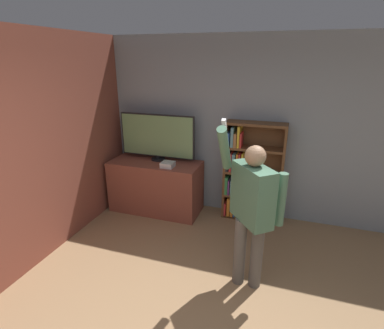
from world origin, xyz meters
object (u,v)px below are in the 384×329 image
(television, at_px, (157,137))
(game_console, at_px, (168,165))
(person, at_px, (252,205))
(bookshelf, at_px, (247,172))

(television, height_order, game_console, television)
(game_console, relative_size, person, 0.10)
(game_console, relative_size, bookshelf, 0.12)
(television, bearing_deg, person, -39.81)
(game_console, distance_m, bookshelf, 1.19)
(television, bearing_deg, bookshelf, 3.90)
(television, bearing_deg, game_console, -43.25)
(bookshelf, bearing_deg, game_console, -162.58)
(bookshelf, bearing_deg, person, -80.27)
(game_console, distance_m, person, 1.79)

